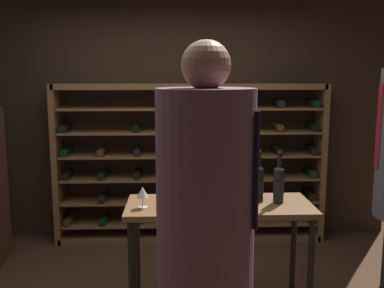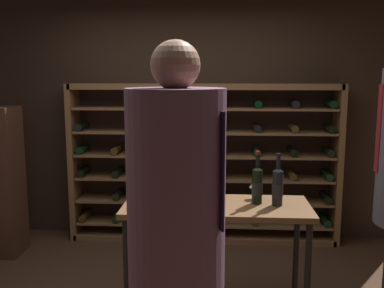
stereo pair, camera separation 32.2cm
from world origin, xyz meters
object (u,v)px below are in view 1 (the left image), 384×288
(person_bystander_red_print, at_px, (205,235))
(wine_bottle_green_slim, at_px, (258,183))
(wine_glass_stemmed_left, at_px, (143,193))
(wine_bottle_amber_reserve, at_px, (182,184))
(tasting_table, at_px, (219,217))
(wine_rack, at_px, (192,164))
(wine_bottle_black_capsule, at_px, (279,184))
(wine_glass_stemmed_right, at_px, (255,183))

(person_bystander_red_print, distance_m, wine_bottle_green_slim, 1.24)
(person_bystander_red_print, xyz_separation_m, wine_glass_stemmed_left, (-0.36, 1.03, -0.08))
(wine_bottle_amber_reserve, relative_size, wine_glass_stemmed_left, 2.26)
(tasting_table, bearing_deg, wine_rack, 94.91)
(wine_rack, height_order, wine_glass_stemmed_left, wine_rack)
(wine_bottle_green_slim, bearing_deg, wine_bottle_amber_reserve, 174.16)
(person_bystander_red_print, relative_size, wine_bottle_amber_reserve, 5.78)
(person_bystander_red_print, bearing_deg, tasting_table, 143.22)
(wine_bottle_green_slim, relative_size, wine_bottle_amber_reserve, 1.13)
(wine_bottle_black_capsule, bearing_deg, wine_bottle_green_slim, 164.89)
(wine_bottle_amber_reserve, bearing_deg, wine_rack, 85.06)
(tasting_table, bearing_deg, wine_bottle_black_capsule, 0.47)
(wine_rack, distance_m, wine_bottle_amber_reserve, 1.52)
(wine_bottle_amber_reserve, xyz_separation_m, wine_glass_stemmed_left, (-0.27, -0.17, -0.01))
(person_bystander_red_print, height_order, wine_bottle_green_slim, person_bystander_red_print)
(person_bystander_red_print, bearing_deg, wine_glass_stemmed_right, 132.44)
(wine_rack, distance_m, wine_bottle_black_capsule, 1.70)
(person_bystander_red_print, xyz_separation_m, wine_bottle_green_slim, (0.46, 1.15, -0.05))
(person_bystander_red_print, height_order, wine_bottle_amber_reserve, person_bystander_red_print)
(person_bystander_red_print, xyz_separation_m, wine_bottle_amber_reserve, (-0.09, 1.21, -0.07))
(wine_bottle_black_capsule, bearing_deg, wine_bottle_amber_reserve, 172.25)
(tasting_table, distance_m, wine_glass_stemmed_right, 0.39)
(tasting_table, xyz_separation_m, wine_bottle_black_capsule, (0.43, 0.00, 0.24))
(tasting_table, distance_m, wine_bottle_amber_reserve, 0.36)
(wine_rack, xyz_separation_m, wine_bottle_green_slim, (0.42, -1.56, 0.18))
(wine_rack, xyz_separation_m, wine_glass_stemmed_left, (-0.40, -1.68, 0.15))
(wine_glass_stemmed_right, bearing_deg, wine_bottle_black_capsule, -48.94)
(person_bystander_red_print, bearing_deg, wine_bottle_amber_reserve, 156.56)
(wine_bottle_amber_reserve, distance_m, wine_glass_stemmed_left, 0.32)
(wine_bottle_green_slim, distance_m, wine_glass_stemmed_left, 0.83)
(person_bystander_red_print, bearing_deg, wine_bottle_black_capsule, 123.86)
(wine_bottle_black_capsule, distance_m, wine_glass_stemmed_left, 0.97)
(tasting_table, height_order, person_bystander_red_print, person_bystander_red_print)
(wine_rack, relative_size, wine_glass_stemmed_left, 19.37)
(wine_rack, bearing_deg, wine_bottle_amber_reserve, -94.94)
(tasting_table, bearing_deg, wine_bottle_green_slim, 8.19)
(wine_glass_stemmed_left, bearing_deg, wine_rack, 76.55)
(person_bystander_red_print, bearing_deg, wine_rack, 151.44)
(wine_bottle_green_slim, distance_m, wine_bottle_black_capsule, 0.14)
(wine_bottle_amber_reserve, xyz_separation_m, wine_glass_stemmed_right, (0.55, 0.07, -0.01))
(wine_rack, height_order, wine_bottle_black_capsule, wine_rack)
(wine_bottle_black_capsule, height_order, wine_glass_stemmed_left, wine_bottle_black_capsule)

